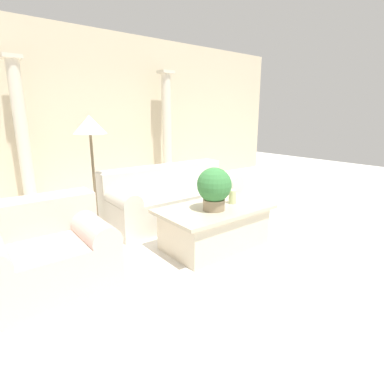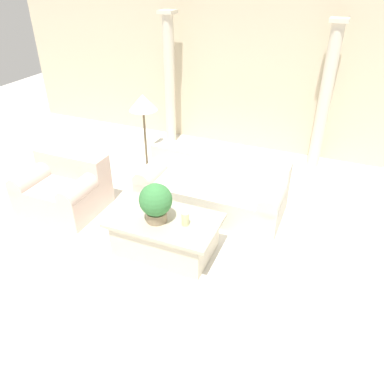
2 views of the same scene
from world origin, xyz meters
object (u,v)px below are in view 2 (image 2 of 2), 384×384
Objects in this scene: sofa_long at (213,188)px; floor_lamp at (143,107)px; loveseat at (64,187)px; potted_plant at (156,202)px; coffee_table at (165,234)px.

floor_lamp reaches higher than sofa_long.
loveseat is (-2.05, -0.85, 0.01)m from sofa_long.
floor_lamp is (-1.17, 0.12, 1.05)m from sofa_long.
potted_plant is 1.76m from floor_lamp.
sofa_long is 1.37m from potted_plant.
floor_lamp is (0.88, 0.97, 1.04)m from loveseat.
coffee_table is at bearing -99.45° from sofa_long.
floor_lamp is (-0.89, 1.39, 0.61)m from potted_plant.
sofa_long reaches higher than coffee_table.
loveseat is at bearing -132.23° from floor_lamp.
potted_plant reaches higher than loveseat.
coffee_table is at bearing -10.79° from loveseat.
loveseat is 2.28× the size of potted_plant.
floor_lamp reaches higher than coffee_table.
loveseat is 0.73× the size of floor_lamp.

